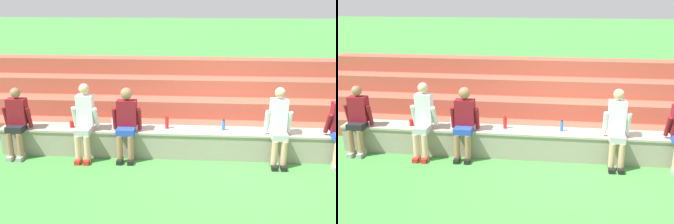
{
  "view_description": "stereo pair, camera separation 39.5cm",
  "coord_description": "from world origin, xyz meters",
  "views": [
    {
      "loc": [
        -0.83,
        -6.81,
        3.07
      ],
      "look_at": [
        -1.34,
        0.24,
        0.87
      ],
      "focal_mm": 41.91,
      "sensor_mm": 36.0,
      "label": 1
    },
    {
      "loc": [
        -0.44,
        -6.77,
        3.07
      ],
      "look_at": [
        -1.34,
        0.24,
        0.87
      ],
      "focal_mm": 41.91,
      "sensor_mm": 36.0,
      "label": 2
    }
  ],
  "objects": [
    {
      "name": "person_center",
      "position": [
        -2.1,
        0.02,
        0.74
      ],
      "size": [
        0.55,
        0.55,
        1.36
      ],
      "color": "#996B4C",
      "rests_on": "ground"
    },
    {
      "name": "person_far_left",
      "position": [
        -4.19,
        -0.01,
        0.72
      ],
      "size": [
        0.53,
        0.5,
        1.34
      ],
      "color": "#996B4C",
      "rests_on": "ground"
    },
    {
      "name": "person_right_of_center",
      "position": [
        0.69,
        -0.01,
        0.75
      ],
      "size": [
        0.48,
        0.57,
        1.42
      ],
      "color": "tan",
      "rests_on": "ground"
    },
    {
      "name": "ground_plane",
      "position": [
        0.0,
        0.0,
        0.0
      ],
      "size": [
        80.0,
        80.0,
        0.0
      ],
      "primitive_type": "plane",
      "color": "#428E3D"
    },
    {
      "name": "plastic_cup_middle",
      "position": [
        -3.21,
        0.21,
        0.59
      ],
      "size": [
        0.09,
        0.09,
        0.12
      ],
      "primitive_type": "cylinder",
      "color": "red",
      "rests_on": "stone_seating_wall"
    },
    {
      "name": "person_left_of_center",
      "position": [
        -2.89,
        -0.0,
        0.75
      ],
      "size": [
        0.49,
        0.59,
        1.43
      ],
      "color": "#DBAD89",
      "rests_on": "ground"
    },
    {
      "name": "brick_bleachers",
      "position": [
        0.0,
        2.19,
        0.56
      ],
      "size": [
        12.1,
        2.22,
        1.48
      ],
      "color": "#A7503C",
      "rests_on": "ground"
    },
    {
      "name": "water_bottle_near_right",
      "position": [
        -1.36,
        0.29,
        0.65
      ],
      "size": [
        0.07,
        0.07,
        0.25
      ],
      "color": "red",
      "rests_on": "stone_seating_wall"
    },
    {
      "name": "water_bottle_mid_left",
      "position": [
        -0.28,
        0.27,
        0.63
      ],
      "size": [
        0.07,
        0.07,
        0.21
      ],
      "color": "blue",
      "rests_on": "stone_seating_wall"
    },
    {
      "name": "water_bottle_mid_right",
      "position": [
        -2.38,
        0.21,
        0.64
      ],
      "size": [
        0.07,
        0.07,
        0.23
      ],
      "color": "silver",
      "rests_on": "stone_seating_wall"
    },
    {
      "name": "stone_seating_wall",
      "position": [
        0.0,
        0.24,
        0.28
      ],
      "size": [
        9.16,
        0.52,
        0.53
      ],
      "color": "gray",
      "rests_on": "ground"
    }
  ]
}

